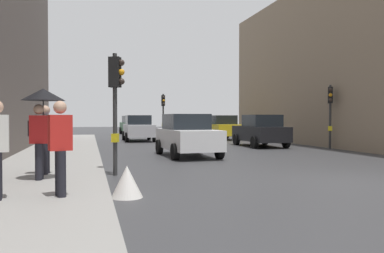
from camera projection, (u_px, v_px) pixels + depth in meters
The scene contains 14 objects.
ground_plane at pixel (348, 182), 10.13m from camera, with size 120.00×120.00×0.00m, color #38383A.
sidewalk_kerb at pixel (53, 161), 14.06m from camera, with size 3.26×40.00×0.16m, color gray.
traffic_light_far_median at pixel (163, 108), 31.26m from camera, with size 0.25×0.43×3.44m.
traffic_light_near_right at pixel (116, 91), 11.14m from camera, with size 0.45×0.34×3.40m.
traffic_light_mid_street at pixel (330, 105), 20.49m from camera, with size 0.37×0.44×3.28m.
car_yellow_taxi at pixel (222, 127), 29.36m from camera, with size 2.03×4.20×1.76m.
car_silver_hatchback at pixel (138, 128), 27.54m from camera, with size 2.05×4.22×1.76m.
car_white_compact at pixel (187, 135), 16.72m from camera, with size 2.19×4.29×1.76m.
car_dark_suv at pixel (260, 131), 22.20m from camera, with size 2.05×4.21×1.76m.
car_green_estate at pixel (132, 125), 38.09m from camera, with size 2.28×4.33×1.76m.
pedestrian_with_umbrella at pixel (42, 108), 9.40m from camera, with size 1.00×1.00×2.14m.
pedestrian_with_grey_backpack at pixel (44, 135), 10.33m from camera, with size 0.63×0.37×1.77m.
pedestrian_in_red_jacket at pixel (60, 144), 7.41m from camera, with size 0.45×0.35×1.77m.
warning_sign_triangle at pixel (127, 182), 8.10m from camera, with size 0.64×0.64×0.65m, color silver.
Camera 1 is at (-6.33, -8.80, 1.63)m, focal length 37.52 mm.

